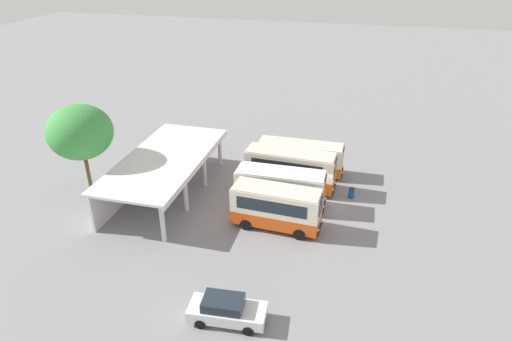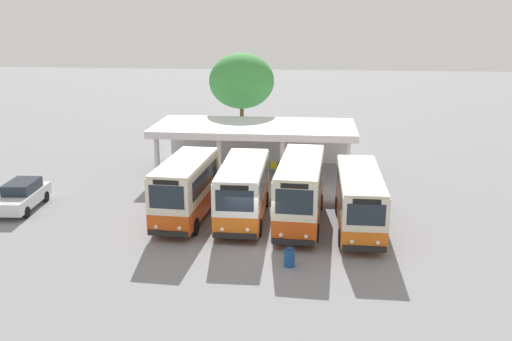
{
  "view_description": "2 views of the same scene",
  "coord_description": "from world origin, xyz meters",
  "px_view_note": "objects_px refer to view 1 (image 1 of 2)",
  "views": [
    {
      "loc": [
        -31.33,
        -2.47,
        19.47
      ],
      "look_at": [
        -0.02,
        5.6,
        2.54
      ],
      "focal_mm": 31.04,
      "sensor_mm": 36.0,
      "label": 1
    },
    {
      "loc": [
        2.7,
        -25.02,
        10.84
      ],
      "look_at": [
        -0.28,
        4.4,
        2.53
      ],
      "focal_mm": 38.95,
      "sensor_mm": 36.0,
      "label": 2
    }
  ],
  "objects_px": {
    "waiting_chair_middle_seat": "(176,184)",
    "waiting_chair_second_from_end": "(172,188)",
    "city_bus_fourth_amber": "(300,156)",
    "waiting_chair_fifth_seat": "(182,177)",
    "parked_car_flank": "(226,310)",
    "waiting_chair_fourth_seat": "(179,181)",
    "city_bus_second_in_row": "(280,187)",
    "city_bus_middle_cream": "(290,168)",
    "litter_bin_apron": "(351,193)",
    "waiting_chair_end_by_column": "(170,192)",
    "city_bus_nearest_orange": "(276,206)"
  },
  "relations": [
    {
      "from": "waiting_chair_middle_seat",
      "to": "waiting_chair_second_from_end",
      "type": "bearing_deg",
      "value": 171.32
    },
    {
      "from": "city_bus_fourth_amber",
      "to": "waiting_chair_fifth_seat",
      "type": "relative_size",
      "value": 9.21
    },
    {
      "from": "parked_car_flank",
      "to": "waiting_chair_fourth_seat",
      "type": "distance_m",
      "value": 16.51
    },
    {
      "from": "waiting_chair_middle_seat",
      "to": "waiting_chair_fifth_seat",
      "type": "bearing_deg",
      "value": 0.77
    },
    {
      "from": "city_bus_fourth_amber",
      "to": "waiting_chair_second_from_end",
      "type": "relative_size",
      "value": 9.21
    },
    {
      "from": "city_bus_second_in_row",
      "to": "city_bus_middle_cream",
      "type": "relative_size",
      "value": 0.92
    },
    {
      "from": "parked_car_flank",
      "to": "litter_bin_apron",
      "type": "bearing_deg",
      "value": -21.07
    },
    {
      "from": "waiting_chair_second_from_end",
      "to": "waiting_chair_fourth_seat",
      "type": "distance_m",
      "value": 1.36
    },
    {
      "from": "parked_car_flank",
      "to": "waiting_chair_middle_seat",
      "type": "bearing_deg",
      "value": 33.75
    },
    {
      "from": "waiting_chair_end_by_column",
      "to": "waiting_chair_middle_seat",
      "type": "distance_m",
      "value": 1.36
    },
    {
      "from": "city_bus_middle_cream",
      "to": "waiting_chair_fifth_seat",
      "type": "bearing_deg",
      "value": 98.44
    },
    {
      "from": "city_bus_nearest_orange",
      "to": "city_bus_fourth_amber",
      "type": "distance_m",
      "value": 9.25
    },
    {
      "from": "waiting_chair_end_by_column",
      "to": "waiting_chair_middle_seat",
      "type": "height_order",
      "value": "same"
    },
    {
      "from": "litter_bin_apron",
      "to": "city_bus_second_in_row",
      "type": "bearing_deg",
      "value": 116.26
    },
    {
      "from": "waiting_chair_end_by_column",
      "to": "waiting_chair_fourth_seat",
      "type": "height_order",
      "value": "same"
    },
    {
      "from": "city_bus_second_in_row",
      "to": "city_bus_fourth_amber",
      "type": "relative_size",
      "value": 0.92
    },
    {
      "from": "waiting_chair_fourth_seat",
      "to": "city_bus_second_in_row",
      "type": "bearing_deg",
      "value": -96.01
    },
    {
      "from": "litter_bin_apron",
      "to": "waiting_chair_fourth_seat",
      "type": "bearing_deg",
      "value": 96.76
    },
    {
      "from": "city_bus_nearest_orange",
      "to": "parked_car_flank",
      "type": "xyz_separation_m",
      "value": [
        -9.83,
        0.78,
        -1.02
      ]
    },
    {
      "from": "city_bus_middle_cream",
      "to": "waiting_chair_fourth_seat",
      "type": "distance_m",
      "value": 9.91
    },
    {
      "from": "city_bus_nearest_orange",
      "to": "waiting_chair_end_by_column",
      "type": "relative_size",
      "value": 7.92
    },
    {
      "from": "city_bus_nearest_orange",
      "to": "city_bus_second_in_row",
      "type": "distance_m",
      "value": 3.1
    },
    {
      "from": "city_bus_fourth_amber",
      "to": "city_bus_middle_cream",
      "type": "bearing_deg",
      "value": 172.93
    },
    {
      "from": "waiting_chair_fourth_seat",
      "to": "waiting_chair_fifth_seat",
      "type": "distance_m",
      "value": 0.68
    },
    {
      "from": "city_bus_nearest_orange",
      "to": "waiting_chair_middle_seat",
      "type": "bearing_deg",
      "value": 70.59
    },
    {
      "from": "waiting_chair_end_by_column",
      "to": "city_bus_nearest_orange",
      "type": "bearing_deg",
      "value": -101.87
    },
    {
      "from": "parked_car_flank",
      "to": "waiting_chair_end_by_column",
      "type": "relative_size",
      "value": 5.28
    },
    {
      "from": "city_bus_nearest_orange",
      "to": "city_bus_second_in_row",
      "type": "height_order",
      "value": "city_bus_nearest_orange"
    },
    {
      "from": "waiting_chair_fourth_seat",
      "to": "litter_bin_apron",
      "type": "xyz_separation_m",
      "value": [
        1.77,
        -14.94,
        -0.07
      ]
    },
    {
      "from": "city_bus_fourth_amber",
      "to": "waiting_chair_second_from_end",
      "type": "xyz_separation_m",
      "value": [
        -6.54,
        10.0,
        -1.16
      ]
    },
    {
      "from": "city_bus_middle_cream",
      "to": "waiting_chair_fifth_seat",
      "type": "xyz_separation_m",
      "value": [
        -1.41,
        9.53,
        -1.41
      ]
    },
    {
      "from": "city_bus_second_in_row",
      "to": "waiting_chair_second_from_end",
      "type": "bearing_deg",
      "value": 92.29
    },
    {
      "from": "waiting_chair_fourth_seat",
      "to": "parked_car_flank",
      "type": "bearing_deg",
      "value": -147.36
    },
    {
      "from": "city_bus_middle_cream",
      "to": "waiting_chair_middle_seat",
      "type": "height_order",
      "value": "city_bus_middle_cream"
    },
    {
      "from": "city_bus_fourth_amber",
      "to": "litter_bin_apron",
      "type": "relative_size",
      "value": 8.81
    },
    {
      "from": "city_bus_second_in_row",
      "to": "parked_car_flank",
      "type": "height_order",
      "value": "city_bus_second_in_row"
    },
    {
      "from": "waiting_chair_end_by_column",
      "to": "waiting_chair_fourth_seat",
      "type": "xyz_separation_m",
      "value": [
        2.04,
        0.04,
        0.0
      ]
    },
    {
      "from": "waiting_chair_fourth_seat",
      "to": "litter_bin_apron",
      "type": "relative_size",
      "value": 0.96
    },
    {
      "from": "waiting_chair_end_by_column",
      "to": "city_bus_fourth_amber",
      "type": "bearing_deg",
      "value": -53.97
    },
    {
      "from": "waiting_chair_middle_seat",
      "to": "waiting_chair_fourth_seat",
      "type": "height_order",
      "value": "same"
    },
    {
      "from": "waiting_chair_fourth_seat",
      "to": "city_bus_nearest_orange",
      "type": "bearing_deg",
      "value": -112.79
    },
    {
      "from": "city_bus_nearest_orange",
      "to": "city_bus_middle_cream",
      "type": "xyz_separation_m",
      "value": [
        6.16,
        0.1,
        0.08
      ]
    },
    {
      "from": "city_bus_nearest_orange",
      "to": "waiting_chair_fifth_seat",
      "type": "bearing_deg",
      "value": 63.75
    },
    {
      "from": "waiting_chair_end_by_column",
      "to": "parked_car_flank",
      "type": "bearing_deg",
      "value": -143.24
    },
    {
      "from": "city_bus_nearest_orange",
      "to": "city_bus_middle_cream",
      "type": "bearing_deg",
      "value": 0.91
    },
    {
      "from": "city_bus_second_in_row",
      "to": "waiting_chair_middle_seat",
      "type": "distance_m",
      "value": 9.37
    },
    {
      "from": "city_bus_second_in_row",
      "to": "city_bus_fourth_amber",
      "type": "bearing_deg",
      "value": -5.64
    },
    {
      "from": "city_bus_second_in_row",
      "to": "waiting_chair_middle_seat",
      "type": "xyz_separation_m",
      "value": [
        0.3,
        9.29,
        -1.24
      ]
    },
    {
      "from": "parked_car_flank",
      "to": "waiting_chair_fourth_seat",
      "type": "relative_size",
      "value": 5.28
    },
    {
      "from": "parked_car_flank",
      "to": "litter_bin_apron",
      "type": "height_order",
      "value": "parked_car_flank"
    }
  ]
}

